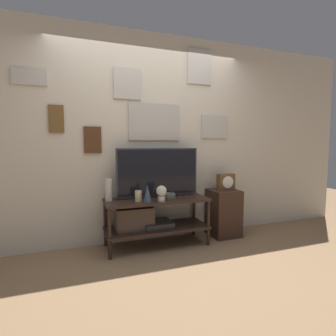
{
  "coord_description": "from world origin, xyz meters",
  "views": [
    {
      "loc": [
        -0.95,
        -2.78,
        1.27
      ],
      "look_at": [
        0.15,
        0.28,
        0.98
      ],
      "focal_mm": 28.0,
      "sensor_mm": 36.0,
      "label": 1
    }
  ],
  "objects": [
    {
      "name": "media_console",
      "position": [
        -0.11,
        0.28,
        0.38
      ],
      "size": [
        1.28,
        0.48,
        0.6
      ],
      "color": "black",
      "rests_on": "ground_plane"
    },
    {
      "name": "vase_tall_ceramic",
      "position": [
        -0.58,
        0.35,
        0.73
      ],
      "size": [
        0.08,
        0.08,
        0.27
      ],
      "color": "beige",
      "rests_on": "media_console"
    },
    {
      "name": "vase_slim_bronze",
      "position": [
        -0.16,
        0.13,
        0.7
      ],
      "size": [
        0.1,
        0.1,
        0.21
      ],
      "color": "#2D4251",
      "rests_on": "media_console"
    },
    {
      "name": "candle_jar",
      "position": [
        -0.25,
        0.22,
        0.66
      ],
      "size": [
        0.08,
        0.08,
        0.13
      ],
      "color": "beige",
      "rests_on": "media_console"
    },
    {
      "name": "mantel_clock",
      "position": [
        1.02,
        0.34,
        0.75
      ],
      "size": [
        0.24,
        0.11,
        0.22
      ],
      "color": "brown",
      "rests_on": "side_table"
    },
    {
      "name": "wall_back",
      "position": [
        0.0,
        0.57,
        1.36
      ],
      "size": [
        6.4,
        0.08,
        2.7
      ],
      "color": "beige",
      "rests_on": "ground_plane"
    },
    {
      "name": "ground_plane",
      "position": [
        0.0,
        0.0,
        0.0
      ],
      "size": [
        12.0,
        12.0,
        0.0
      ],
      "primitive_type": "plane",
      "color": "#846647"
    },
    {
      "name": "vase_wide_bowl",
      "position": [
        0.14,
        0.25,
        0.63
      ],
      "size": [
        0.19,
        0.19,
        0.06
      ],
      "color": "#4C5647",
      "rests_on": "media_console"
    },
    {
      "name": "decorative_bust",
      "position": [
        0.01,
        0.13,
        0.7
      ],
      "size": [
        0.13,
        0.13,
        0.19
      ],
      "color": "beige",
      "rests_on": "media_console"
    },
    {
      "name": "television",
      "position": [
        0.05,
        0.39,
        0.92
      ],
      "size": [
        1.07,
        0.05,
        0.63
      ],
      "color": "#333338",
      "rests_on": "media_console"
    },
    {
      "name": "side_table",
      "position": [
        0.99,
        0.33,
        0.32
      ],
      "size": [
        0.38,
        0.39,
        0.64
      ],
      "color": "#382319",
      "rests_on": "ground_plane"
    }
  ]
}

